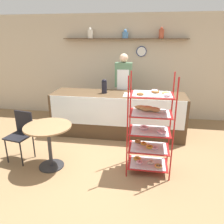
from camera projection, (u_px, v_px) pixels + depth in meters
name	position (u px, v px, depth m)	size (l,w,h in m)	color
ground_plane	(108.00, 163.00, 3.88)	(14.00, 14.00, 0.00)	olive
back_wall	(125.00, 67.00, 5.85)	(10.00, 0.30, 2.70)	beige
display_counter	(118.00, 114.00, 4.93)	(2.93, 0.80, 0.95)	#4C3823
pastry_rack	(150.00, 128.00, 3.44)	(0.69, 0.50, 1.62)	#A51919
person_worker	(123.00, 87.00, 5.27)	(0.39, 0.23, 1.77)	#282833
cafe_table	(49.00, 136.00, 3.60)	(0.77, 0.77, 0.76)	#262628
cafe_chair	(21.00, 131.00, 3.89)	(0.44, 0.44, 0.88)	black
coffee_carafe	(104.00, 86.00, 4.77)	(0.12, 0.12, 0.31)	black
donut_tray_counter	(135.00, 94.00, 4.64)	(0.42, 0.36, 0.05)	white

